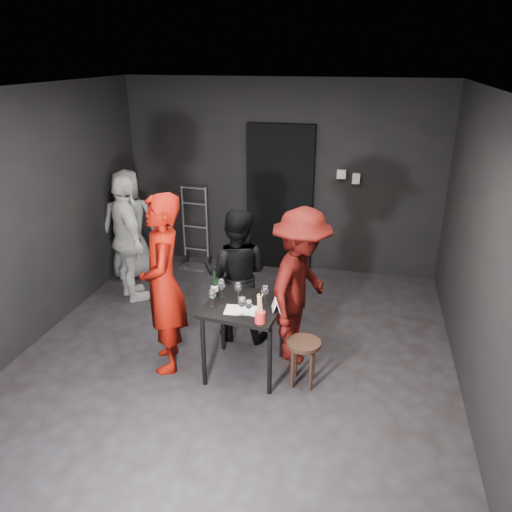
% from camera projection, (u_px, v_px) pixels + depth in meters
% --- Properties ---
extents(floor, '(4.50, 5.00, 0.02)m').
position_uv_depth(floor, '(236.00, 355.00, 5.33)').
color(floor, black).
rests_on(floor, ground).
extents(ceiling, '(4.50, 5.00, 0.02)m').
position_uv_depth(ceiling, '(232.00, 89.00, 4.30)').
color(ceiling, silver).
rests_on(ceiling, ground).
extents(wall_back, '(4.50, 0.04, 2.70)m').
position_uv_depth(wall_back, '(281.00, 177.00, 7.07)').
color(wall_back, black).
rests_on(wall_back, ground).
extents(wall_front, '(4.50, 0.04, 2.70)m').
position_uv_depth(wall_front, '(105.00, 398.00, 2.56)').
color(wall_front, black).
rests_on(wall_front, ground).
extents(wall_left, '(0.04, 5.00, 2.70)m').
position_uv_depth(wall_left, '(30.00, 220.00, 5.28)').
color(wall_left, black).
rests_on(wall_left, ground).
extents(wall_right, '(0.04, 5.00, 2.70)m').
position_uv_depth(wall_right, '(483.00, 256.00, 4.34)').
color(wall_right, black).
rests_on(wall_right, ground).
extents(doorway, '(0.95, 0.10, 2.10)m').
position_uv_depth(doorway, '(280.00, 199.00, 7.13)').
color(doorway, black).
rests_on(doorway, ground).
extents(wallbox_upper, '(0.12, 0.06, 0.12)m').
position_uv_depth(wallbox_upper, '(342.00, 174.00, 6.81)').
color(wallbox_upper, '#B7B7B2').
rests_on(wallbox_upper, wall_back).
extents(wallbox_lower, '(0.10, 0.06, 0.14)m').
position_uv_depth(wallbox_lower, '(356.00, 179.00, 6.78)').
color(wallbox_lower, '#B7B7B2').
rests_on(wallbox_lower, wall_back).
extents(hand_truck, '(0.40, 0.34, 1.21)m').
position_uv_depth(hand_truck, '(195.00, 252.00, 7.46)').
color(hand_truck, '#B2B2B7').
rests_on(hand_truck, floor).
extents(tasting_table, '(0.72, 0.72, 0.75)m').
position_uv_depth(tasting_table, '(244.00, 313.00, 4.83)').
color(tasting_table, black).
rests_on(tasting_table, floor).
extents(stool, '(0.33, 0.33, 0.47)m').
position_uv_depth(stool, '(304.00, 351.00, 4.73)').
color(stool, black).
rests_on(stool, floor).
extents(server_red, '(0.79, 0.94, 2.19)m').
position_uv_depth(server_red, '(162.00, 266.00, 4.77)').
color(server_red, '#860C04').
rests_on(server_red, floor).
extents(woman_black, '(0.74, 0.43, 1.50)m').
position_uv_depth(woman_black, '(237.00, 275.00, 5.42)').
color(woman_black, black).
rests_on(woman_black, floor).
extents(man_maroon, '(0.79, 1.24, 1.78)m').
position_uv_depth(man_maroon, '(301.00, 280.00, 4.97)').
color(man_maroon, '#410907').
rests_on(man_maroon, floor).
extents(bystander_cream, '(1.08, 1.09, 1.77)m').
position_uv_depth(bystander_cream, '(127.00, 234.00, 6.22)').
color(bystander_cream, '#BBB9B3').
rests_on(bystander_cream, floor).
extents(bystander_grey, '(0.89, 0.74, 1.60)m').
position_uv_depth(bystander_grey, '(129.00, 223.00, 6.90)').
color(bystander_grey, slate).
rests_on(bystander_grey, floor).
extents(tasting_mat, '(0.31, 0.23, 0.00)m').
position_uv_depth(tasting_mat, '(241.00, 310.00, 4.68)').
color(tasting_mat, white).
rests_on(tasting_mat, tasting_table).
extents(wine_glass_a, '(0.08, 0.08, 0.19)m').
position_uv_depth(wine_glass_a, '(213.00, 297.00, 4.72)').
color(wine_glass_a, white).
rests_on(wine_glass_a, tasting_table).
extents(wine_glass_b, '(0.10, 0.10, 0.21)m').
position_uv_depth(wine_glass_b, '(221.00, 288.00, 4.88)').
color(wine_glass_b, white).
rests_on(wine_glass_b, tasting_table).
extents(wine_glass_c, '(0.09, 0.09, 0.19)m').
position_uv_depth(wine_glass_c, '(238.00, 291.00, 4.85)').
color(wine_glass_c, white).
rests_on(wine_glass_c, tasting_table).
extents(wine_glass_d, '(0.10, 0.10, 0.21)m').
position_uv_depth(wine_glass_d, '(242.00, 306.00, 4.55)').
color(wine_glass_d, white).
rests_on(wine_glass_d, tasting_table).
extents(wine_glass_e, '(0.09, 0.09, 0.18)m').
position_uv_depth(wine_glass_e, '(249.00, 308.00, 4.54)').
color(wine_glass_e, white).
rests_on(wine_glass_e, tasting_table).
extents(wine_glass_f, '(0.10, 0.10, 0.20)m').
position_uv_depth(wine_glass_f, '(265.00, 294.00, 4.77)').
color(wine_glass_f, white).
rests_on(wine_glass_f, tasting_table).
extents(wine_bottle, '(0.07, 0.07, 0.29)m').
position_uv_depth(wine_bottle, '(215.00, 288.00, 4.87)').
color(wine_bottle, black).
rests_on(wine_bottle, tasting_table).
extents(breadstick_cup, '(0.10, 0.10, 0.30)m').
position_uv_depth(breadstick_cup, '(260.00, 309.00, 4.42)').
color(breadstick_cup, red).
rests_on(breadstick_cup, tasting_table).
extents(reserved_card, '(0.12, 0.16, 0.11)m').
position_uv_depth(reserved_card, '(274.00, 305.00, 4.66)').
color(reserved_card, white).
rests_on(reserved_card, tasting_table).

